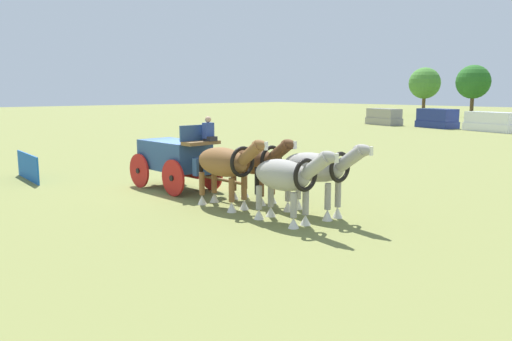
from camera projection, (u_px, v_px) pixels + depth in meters
The scene contains 12 objects.
ground_plane at pixel (175, 189), 19.33m from camera, with size 220.00×220.00×0.00m, color olive.
show_wagon at pixel (176, 157), 19.04m from camera, with size 5.82×1.95×2.76m.
draft_horse_rear_near at pixel (256, 162), 16.85m from camera, with size 2.99×0.99×2.18m.
draft_horse_rear_off at pixel (225, 164), 15.97m from camera, with size 3.17×1.00×2.25m.
draft_horse_lead_near at pixel (317, 170), 14.96m from camera, with size 3.26×0.94×2.23m.
draft_horse_lead_off at pixel (286, 177), 14.10m from camera, with size 2.99×0.96×2.15m.
parked_vehicle_a at pixel (384, 117), 55.74m from camera, with size 4.46×2.71×1.75m.
parked_vehicle_b at pixel (437, 119), 51.16m from camera, with size 4.41×2.89×1.90m.
parked_vehicle_c at pixel (491, 122), 46.52m from camera, with size 5.17×2.96×1.76m.
tree_a at pixel (425, 83), 77.00m from camera, with size 4.66×4.66×7.14m.
tree_b at pixel (473, 82), 70.51m from camera, with size 4.62×4.62×7.20m.
sponsor_banner at pixel (28, 167), 21.15m from camera, with size 3.20×0.06×1.10m, color #1959B2.
Camera 1 is at (16.33, -10.17, 3.64)m, focal length 36.04 mm.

